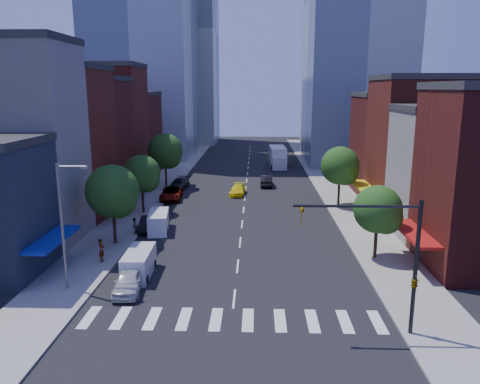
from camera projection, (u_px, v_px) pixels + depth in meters
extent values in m
plane|color=black|center=(234.00, 299.00, 32.06)|extent=(220.00, 220.00, 0.00)
cube|color=gray|center=(165.00, 182.00, 71.48)|extent=(5.00, 120.00, 0.15)
cube|color=gray|center=(329.00, 183.00, 70.65)|extent=(5.00, 120.00, 0.15)
cube|color=silver|center=(232.00, 320.00, 29.13)|extent=(19.00, 3.00, 0.01)
cube|color=beige|center=(10.00, 146.00, 42.51)|extent=(12.00, 8.00, 18.00)
cube|color=maroon|center=(51.00, 145.00, 51.02)|extent=(12.00, 9.00, 16.00)
cube|color=#4C1313|center=(80.00, 141.00, 59.43)|extent=(12.00, 8.00, 15.00)
cube|color=maroon|center=(101.00, 128.00, 67.50)|extent=(12.00, 9.00, 17.00)
cube|color=#4C1313|center=(120.00, 135.00, 77.20)|extent=(12.00, 10.00, 13.00)
cube|color=beige|center=(460.00, 175.00, 44.69)|extent=(12.00, 8.00, 12.00)
cube|color=maroon|center=(428.00, 148.00, 53.14)|extent=(12.00, 10.00, 15.00)
cube|color=#4C1313|center=(401.00, 146.00, 63.11)|extent=(12.00, 10.00, 13.00)
cube|color=#9EA5AD|center=(181.00, 33.00, 119.26)|extent=(18.00, 18.00, 56.00)
cylinder|color=black|center=(416.00, 268.00, 26.42)|extent=(0.24, 0.24, 8.00)
cylinder|color=black|center=(357.00, 206.00, 25.75)|extent=(7.00, 0.16, 0.16)
imported|color=gold|center=(302.00, 216.00, 25.98)|extent=(0.22, 0.18, 1.10)
imported|color=gold|center=(414.00, 282.00, 26.59)|extent=(0.48, 2.24, 0.90)
cylinder|color=slate|center=(62.00, 228.00, 32.43)|extent=(0.20, 0.20, 9.00)
cylinder|color=slate|center=(72.00, 167.00, 31.46)|extent=(2.00, 0.14, 0.14)
cube|color=slate|center=(85.00, 167.00, 31.44)|extent=(0.50, 0.25, 0.18)
cylinder|color=black|center=(114.00, 222.00, 42.72)|extent=(0.28, 0.28, 3.92)
sphere|color=#154A18|center=(112.00, 191.00, 42.08)|extent=(4.80, 4.80, 4.80)
sphere|color=#154A18|center=(118.00, 200.00, 41.92)|extent=(3.36, 3.36, 3.36)
cylinder|color=black|center=(143.00, 197.00, 53.48)|extent=(0.28, 0.28, 3.64)
sphere|color=#154A18|center=(142.00, 173.00, 52.89)|extent=(4.20, 4.20, 4.20)
sphere|color=#154A18|center=(147.00, 179.00, 52.71)|extent=(2.94, 2.94, 2.94)
cylinder|color=black|center=(166.00, 173.00, 67.08)|extent=(0.28, 0.28, 4.20)
sphere|color=#154A18|center=(165.00, 151.00, 66.39)|extent=(5.00, 5.00, 5.00)
sphere|color=#154A18|center=(169.00, 156.00, 66.24)|extent=(3.50, 3.50, 3.50)
cylinder|color=black|center=(376.00, 238.00, 39.08)|extent=(0.28, 0.28, 3.36)
sphere|color=#154A18|center=(378.00, 209.00, 38.53)|extent=(4.00, 4.00, 4.00)
sphere|color=#154A18|center=(386.00, 217.00, 38.35)|extent=(2.80, 2.80, 2.80)
cylinder|color=black|center=(339.00, 190.00, 56.58)|extent=(0.28, 0.28, 3.92)
sphere|color=#154A18|center=(340.00, 166.00, 55.94)|extent=(4.60, 4.60, 4.60)
sphere|color=#154A18|center=(345.00, 172.00, 55.78)|extent=(3.22, 3.22, 3.22)
imported|color=#BBBCC0|center=(129.00, 281.00, 33.04)|extent=(2.23, 4.75, 1.57)
imported|color=black|center=(148.00, 224.00, 47.31)|extent=(1.57, 4.18, 1.36)
imported|color=#999999|center=(171.00, 194.00, 60.36)|extent=(2.98, 5.76, 1.55)
imported|color=black|center=(179.00, 184.00, 66.71)|extent=(2.70, 5.43, 1.52)
cube|color=silver|center=(139.00, 263.00, 35.84)|extent=(2.01, 4.73, 1.96)
cube|color=black|center=(133.00, 269.00, 34.05)|extent=(1.76, 0.99, 0.84)
cylinder|color=black|center=(123.00, 280.00, 34.44)|extent=(0.25, 0.72, 0.71)
cylinder|color=black|center=(146.00, 280.00, 34.43)|extent=(0.25, 0.72, 0.71)
cylinder|color=black|center=(133.00, 264.00, 37.54)|extent=(0.25, 0.72, 0.71)
cylinder|color=black|center=(154.00, 264.00, 37.53)|extent=(0.25, 0.72, 0.71)
cube|color=white|center=(159.00, 222.00, 47.01)|extent=(2.46, 4.85, 1.95)
cube|color=black|center=(157.00, 224.00, 45.24)|extent=(1.82, 1.15, 0.84)
cylinder|color=black|center=(149.00, 233.00, 45.54)|extent=(0.32, 0.73, 0.71)
cylinder|color=black|center=(166.00, 232.00, 45.70)|extent=(0.32, 0.73, 0.71)
cylinder|color=black|center=(152.00, 224.00, 48.61)|extent=(0.32, 0.73, 0.71)
cylinder|color=black|center=(168.00, 223.00, 48.77)|extent=(0.32, 0.73, 0.71)
imported|color=yellow|center=(238.00, 190.00, 63.15)|extent=(2.22, 4.81, 1.36)
imported|color=black|center=(266.00, 181.00, 68.82)|extent=(1.73, 4.88, 1.60)
imported|color=#999999|center=(282.00, 160.00, 88.73)|extent=(1.96, 4.47, 1.50)
cube|color=silver|center=(277.00, 157.00, 85.64)|extent=(3.01, 7.50, 3.64)
cube|color=silver|center=(279.00, 164.00, 81.54)|extent=(2.58, 2.14, 2.28)
cylinder|color=black|center=(272.00, 167.00, 82.59)|extent=(0.38, 1.04, 1.02)
cylinder|color=black|center=(286.00, 167.00, 82.60)|extent=(0.38, 1.04, 1.02)
cylinder|color=black|center=(270.00, 162.00, 87.59)|extent=(0.38, 1.04, 1.02)
cylinder|color=black|center=(283.00, 162.00, 87.60)|extent=(0.38, 1.04, 1.02)
imported|color=#999999|center=(102.00, 250.00, 38.34)|extent=(0.47, 0.71, 1.93)
imported|color=#999999|center=(134.00, 226.00, 45.92)|extent=(0.69, 0.82, 1.53)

